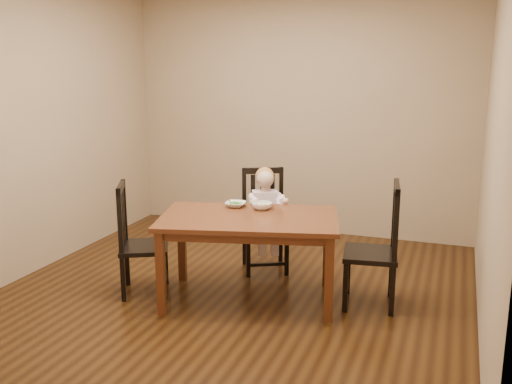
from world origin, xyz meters
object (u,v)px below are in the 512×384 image
(dining_table, at_px, (249,226))
(chair_right, at_px, (377,248))
(chair_child, at_px, (264,222))
(bowl_veg, at_px, (262,206))
(chair_left, at_px, (138,241))
(bowl_peas, at_px, (236,204))
(toddler, at_px, (265,209))

(dining_table, xyz_separation_m, chair_right, (1.03, 0.24, -0.15))
(chair_child, xyz_separation_m, bowl_veg, (0.14, -0.49, 0.29))
(chair_right, bearing_deg, chair_left, 94.60)
(chair_child, distance_m, bowl_veg, 0.59)
(dining_table, height_order, chair_left, chair_left)
(chair_left, height_order, chair_right, chair_right)
(bowl_peas, bearing_deg, bowl_veg, 0.88)
(toddler, distance_m, bowl_peas, 0.49)
(chair_left, bearing_deg, chair_right, 75.43)
(chair_right, height_order, bowl_peas, chair_right)
(chair_right, xyz_separation_m, bowl_veg, (-1.00, 0.02, 0.26))
(dining_table, xyz_separation_m, chair_child, (-0.12, 0.74, -0.18))
(chair_child, height_order, chair_left, chair_child)
(dining_table, xyz_separation_m, bowl_peas, (-0.22, 0.25, 0.11))
(toddler, bearing_deg, bowl_peas, 47.97)
(chair_right, distance_m, bowl_veg, 1.04)
(dining_table, height_order, bowl_veg, bowl_veg)
(dining_table, bearing_deg, chair_child, 99.20)
(chair_left, relative_size, toddler, 1.82)
(chair_right, bearing_deg, toddler, 59.94)
(dining_table, xyz_separation_m, chair_left, (-0.95, -0.19, -0.18))
(dining_table, distance_m, chair_child, 0.77)
(bowl_peas, bearing_deg, toddler, 74.90)
(chair_left, xyz_separation_m, toddler, (0.85, 0.89, 0.14))
(dining_table, relative_size, chair_child, 1.67)
(chair_child, distance_m, chair_right, 1.25)
(bowl_peas, bearing_deg, chair_left, -148.66)
(chair_left, bearing_deg, bowl_peas, 94.49)
(chair_child, xyz_separation_m, toddler, (0.02, -0.04, 0.14))
(chair_child, height_order, toddler, chair_child)
(dining_table, relative_size, bowl_veg, 8.92)
(chair_child, relative_size, toddler, 1.82)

